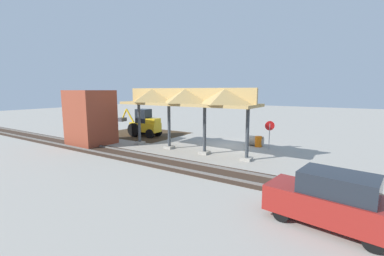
{
  "coord_description": "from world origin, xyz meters",
  "views": [
    {
      "loc": [
        -9.05,
        19.83,
        4.75
      ],
      "look_at": [
        2.48,
        1.98,
        1.6
      ],
      "focal_mm": 24.0,
      "sensor_mm": 36.0,
      "label": 1
    }
  ],
  "objects_px": {
    "brick_utility_building": "(91,117)",
    "distant_parked_car": "(332,200)",
    "stop_sign": "(270,129)",
    "concrete_pipe": "(255,141)",
    "backhoe": "(144,124)",
    "traffic_barrel": "(258,142)"
  },
  "relations": [
    {
      "from": "brick_utility_building",
      "to": "distant_parked_car",
      "type": "height_order",
      "value": "brick_utility_building"
    },
    {
      "from": "stop_sign",
      "to": "brick_utility_building",
      "type": "height_order",
      "value": "brick_utility_building"
    },
    {
      "from": "distant_parked_car",
      "to": "concrete_pipe",
      "type": "bearing_deg",
      "value": -59.67
    },
    {
      "from": "backhoe",
      "to": "distant_parked_car",
      "type": "distance_m",
      "value": 20.38
    },
    {
      "from": "stop_sign",
      "to": "distant_parked_car",
      "type": "relative_size",
      "value": 0.52
    },
    {
      "from": "concrete_pipe",
      "to": "traffic_barrel",
      "type": "distance_m",
      "value": 0.51
    },
    {
      "from": "stop_sign",
      "to": "backhoe",
      "type": "height_order",
      "value": "backhoe"
    },
    {
      "from": "backhoe",
      "to": "concrete_pipe",
      "type": "xyz_separation_m",
      "value": [
        -11.19,
        -1.79,
        -0.85
      ]
    },
    {
      "from": "stop_sign",
      "to": "traffic_barrel",
      "type": "relative_size",
      "value": 2.56
    },
    {
      "from": "brick_utility_building",
      "to": "traffic_barrel",
      "type": "relative_size",
      "value": 5.26
    },
    {
      "from": "concrete_pipe",
      "to": "distant_parked_car",
      "type": "height_order",
      "value": "distant_parked_car"
    },
    {
      "from": "backhoe",
      "to": "brick_utility_building",
      "type": "relative_size",
      "value": 1.09
    },
    {
      "from": "stop_sign",
      "to": "traffic_barrel",
      "type": "xyz_separation_m",
      "value": [
        1.02,
        -0.43,
        -1.21
      ]
    },
    {
      "from": "traffic_barrel",
      "to": "stop_sign",
      "type": "bearing_deg",
      "value": 157.07
    },
    {
      "from": "stop_sign",
      "to": "traffic_barrel",
      "type": "bearing_deg",
      "value": -22.93
    },
    {
      "from": "distant_parked_car",
      "to": "traffic_barrel",
      "type": "bearing_deg",
      "value": -60.58
    },
    {
      "from": "stop_sign",
      "to": "distant_parked_car",
      "type": "bearing_deg",
      "value": 116.19
    },
    {
      "from": "backhoe",
      "to": "traffic_barrel",
      "type": "height_order",
      "value": "backhoe"
    },
    {
      "from": "backhoe",
      "to": "concrete_pipe",
      "type": "bearing_deg",
      "value": -170.89
    },
    {
      "from": "distant_parked_car",
      "to": "brick_utility_building",
      "type": "bearing_deg",
      "value": -12.79
    },
    {
      "from": "brick_utility_building",
      "to": "distant_parked_car",
      "type": "xyz_separation_m",
      "value": [
        -19.22,
        4.36,
        -1.38
      ]
    },
    {
      "from": "concrete_pipe",
      "to": "distant_parked_car",
      "type": "distance_m",
      "value": 13.33
    }
  ]
}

